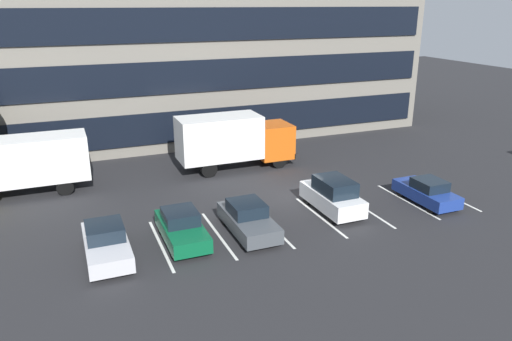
# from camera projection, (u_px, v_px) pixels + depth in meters

# --- Properties ---
(ground_plane) EXTENTS (120.00, 120.00, 0.00)m
(ground_plane) POSITION_uv_depth(u_px,v_px,m) (294.00, 197.00, 28.44)
(ground_plane) COLOR #262628
(office_building) EXTENTS (35.10, 13.45, 14.40)m
(office_building) POSITION_uv_depth(u_px,v_px,m) (203.00, 45.00, 41.83)
(office_building) COLOR slate
(office_building) RESTS_ON ground_plane
(lot_markings) EXTENTS (16.94, 5.40, 0.01)m
(lot_markings) POSITION_uv_depth(u_px,v_px,m) (320.00, 217.00, 25.77)
(lot_markings) COLOR silver
(lot_markings) RESTS_ON ground_plane
(box_truck_yellow) EXTENTS (7.29, 2.41, 3.38)m
(box_truck_yellow) POSITION_uv_depth(u_px,v_px,m) (26.00, 163.00, 28.27)
(box_truck_yellow) COLOR yellow
(box_truck_yellow) RESTS_ON ground_plane
(box_truck_orange) EXTENTS (7.88, 2.61, 3.65)m
(box_truck_orange) POSITION_uv_depth(u_px,v_px,m) (234.00, 139.00, 32.66)
(box_truck_orange) COLOR #D85914
(box_truck_orange) RESTS_ON ground_plane
(sedan_navy) EXTENTS (1.66, 3.97, 1.42)m
(sedan_navy) POSITION_uv_depth(u_px,v_px,m) (427.00, 192.00, 27.35)
(sedan_navy) COLOR navy
(sedan_navy) RESTS_ON ground_plane
(sedan_charcoal) EXTENTS (1.81, 4.32, 1.55)m
(sedan_charcoal) POSITION_uv_depth(u_px,v_px,m) (248.00, 219.00, 23.76)
(sedan_charcoal) COLOR #474C51
(sedan_charcoal) RESTS_ON ground_plane
(sedan_silver) EXTENTS (1.80, 4.31, 1.54)m
(sedan_silver) POSITION_uv_depth(u_px,v_px,m) (106.00, 243.00, 21.40)
(sedan_silver) COLOR silver
(sedan_silver) RESTS_ON ground_plane
(sedan_forest) EXTENTS (1.75, 4.18, 1.50)m
(sedan_forest) POSITION_uv_depth(u_px,v_px,m) (182.00, 227.00, 22.93)
(sedan_forest) COLOR #0C5933
(sedan_forest) RESTS_ON ground_plane
(suv_white) EXTENTS (1.78, 4.19, 1.89)m
(suv_white) POSITION_uv_depth(u_px,v_px,m) (333.00, 195.00, 26.16)
(suv_white) COLOR white
(suv_white) RESTS_ON ground_plane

